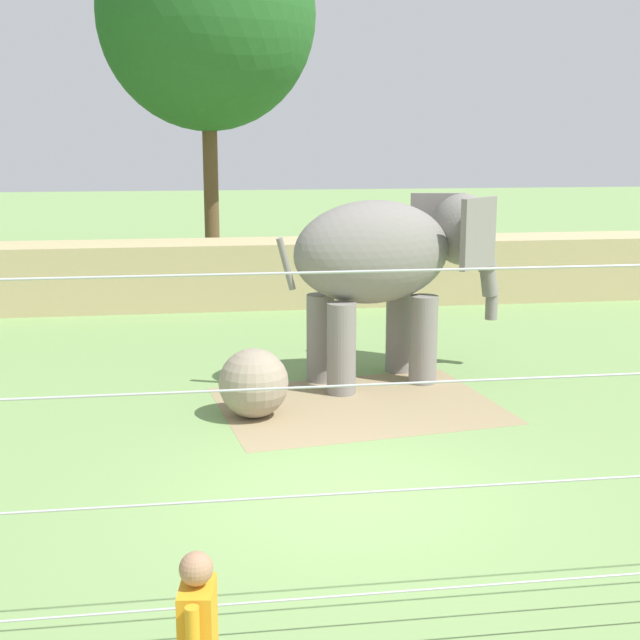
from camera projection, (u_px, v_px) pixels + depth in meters
The scene contains 7 objects.
ground_plane at pixel (348, 495), 10.53m from camera, with size 120.00×120.00×0.00m, color #759956.
dirt_patch at pixel (358, 405), 14.04m from camera, with size 4.34×3.26×0.01m, color #937F5B.
embankment_wall at pixel (264, 273), 22.28m from camera, with size 36.00×1.80×1.63m, color tan.
elephant at pixel (390, 259), 15.08m from camera, with size 4.26×2.38×3.24m.
enrichment_ball at pixel (254, 383), 13.36m from camera, with size 1.07×1.07×1.07m, color gray.
cable_fence at pixel (424, 463), 6.91m from camera, with size 11.98×0.21×3.39m.
tree_far_left at pixel (207, 15), 25.07m from camera, with size 6.28×6.28×10.95m.
Camera 1 is at (-1.75, -9.71, 4.25)m, focal length 49.08 mm.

